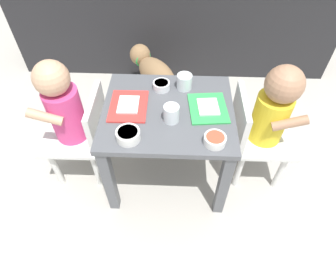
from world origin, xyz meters
TOP-DOWN VIEW (x-y plane):
  - ground_plane at (0.00, 0.00)m, footprint 7.00×7.00m
  - dining_table at (0.00, 0.00)m, footprint 0.56×0.48m
  - seated_child_left at (-0.44, 0.01)m, footprint 0.28×0.28m
  - seated_child_right at (0.44, 0.03)m, footprint 0.28×0.28m
  - dog at (-0.12, 0.59)m, footprint 0.34×0.39m
  - food_tray_left at (-0.17, 0.01)m, footprint 0.16×0.20m
  - food_tray_right at (0.17, 0.01)m, footprint 0.17×0.20m
  - water_cup_left at (0.07, 0.15)m, footprint 0.07×0.07m
  - water_cup_right at (0.02, -0.06)m, footprint 0.06×0.06m
  - cereal_bowl_right_side at (0.18, -0.18)m, footprint 0.08×0.08m
  - cereal_bowl_left_side at (-0.14, -0.17)m, footprint 0.09×0.09m
  - veggie_bowl_far at (-0.04, 0.14)m, footprint 0.08×0.08m

SIDE VIEW (x-z plane):
  - ground_plane at x=0.00m, z-range 0.00..0.00m
  - dog at x=-0.12m, z-range 0.06..0.38m
  - dining_table at x=0.00m, z-range 0.14..0.59m
  - seated_child_right at x=0.44m, z-range 0.09..0.74m
  - seated_child_left at x=-0.44m, z-range 0.08..0.75m
  - food_tray_left at x=-0.17m, z-range 0.45..0.46m
  - food_tray_right at x=0.17m, z-range 0.45..0.46m
  - cereal_bowl_right_side at x=0.18m, z-range 0.45..0.49m
  - veggie_bowl_far at x=-0.04m, z-range 0.45..0.49m
  - cereal_bowl_left_side at x=-0.14m, z-range 0.45..0.49m
  - water_cup_left at x=0.07m, z-range 0.45..0.52m
  - water_cup_right at x=0.02m, z-range 0.45..0.52m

